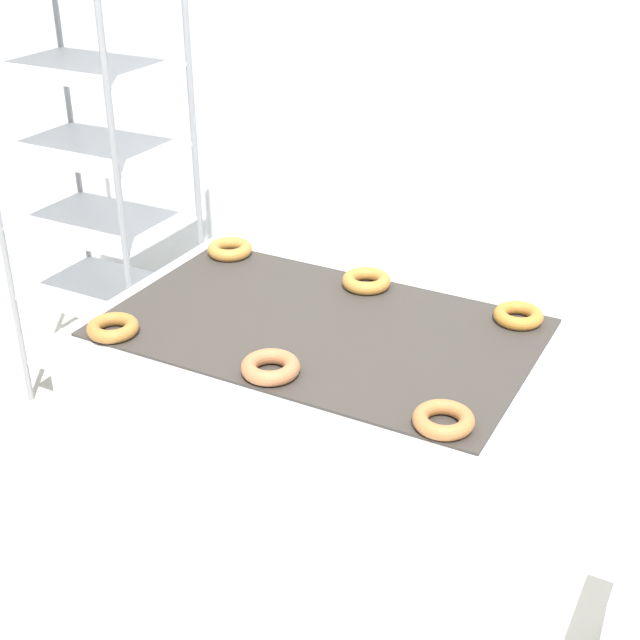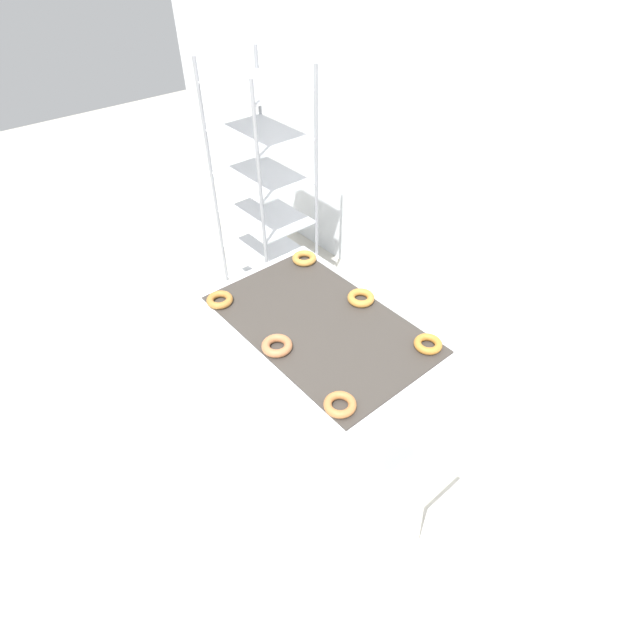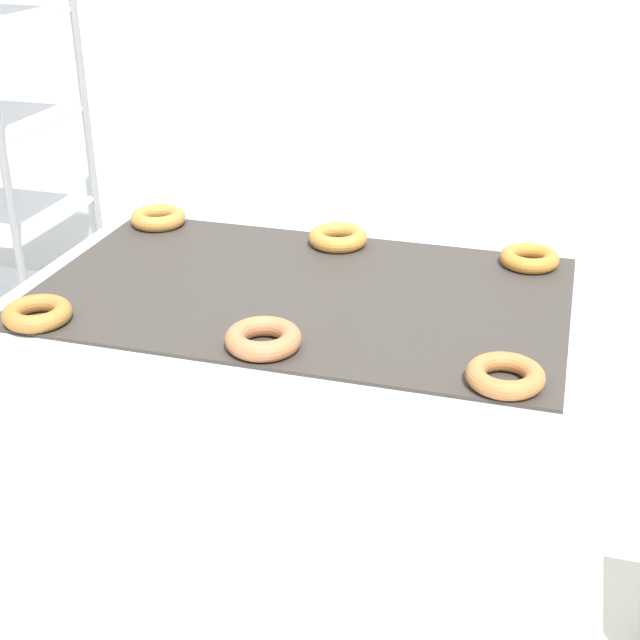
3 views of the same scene
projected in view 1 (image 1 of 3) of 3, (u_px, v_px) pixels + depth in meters
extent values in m
cube|color=silver|center=(496.00, 64.00, 3.45)|extent=(8.00, 0.05, 2.80)
cube|color=silver|center=(320.00, 461.00, 2.75)|extent=(1.30, 0.83, 0.93)
cube|color=#38332D|center=(320.00, 327.00, 2.53)|extent=(1.19, 0.73, 0.01)
cube|color=#262628|center=(376.00, 522.00, 2.22)|extent=(0.12, 0.07, 0.10)
cylinder|color=gray|center=(122.00, 225.00, 3.21)|extent=(0.02, 0.02, 1.88)
cylinder|color=gray|center=(77.00, 163.00, 3.83)|extent=(0.02, 0.02, 1.88)
cylinder|color=gray|center=(197.00, 186.00, 3.57)|extent=(0.02, 0.02, 1.88)
cube|color=silver|center=(118.00, 355.00, 3.87)|extent=(0.63, 0.47, 0.01)
cube|color=silver|center=(110.00, 292.00, 3.73)|extent=(0.63, 0.47, 0.01)
cube|color=silver|center=(101.00, 223.00, 3.58)|extent=(0.63, 0.47, 0.01)
cube|color=silver|center=(92.00, 148.00, 3.44)|extent=(0.63, 0.47, 0.01)
cube|color=silver|center=(82.00, 67.00, 3.29)|extent=(0.63, 0.47, 0.01)
torus|color=#A56E30|center=(113.00, 328.00, 2.48)|extent=(0.15, 0.15, 0.04)
torus|color=#AF6D43|center=(270.00, 367.00, 2.29)|extent=(0.15, 0.15, 0.04)
torus|color=#B06E3A|center=(443.00, 420.00, 2.08)|extent=(0.15, 0.15, 0.04)
torus|color=#B57D37|center=(230.00, 249.00, 2.96)|extent=(0.15, 0.15, 0.04)
torus|color=#BA7E34|center=(366.00, 281.00, 2.74)|extent=(0.15, 0.15, 0.04)
torus|color=#BB782E|center=(518.00, 316.00, 2.54)|extent=(0.14, 0.14, 0.04)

